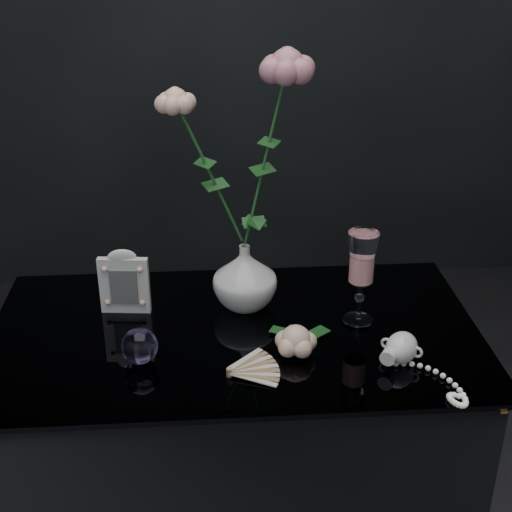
{
  "coord_description": "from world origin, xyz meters",
  "views": [
    {
      "loc": [
        -0.05,
        -1.25,
        1.58
      ],
      "look_at": [
        0.05,
        0.09,
        0.92
      ],
      "focal_mm": 50.0,
      "sensor_mm": 36.0,
      "label": 1
    }
  ],
  "objects_px": {
    "loose_rose": "(296,340)",
    "pearl_jar": "(402,346)",
    "picture_frame": "(124,281)",
    "vase": "(245,276)",
    "paperweight": "(140,346)",
    "wine_glass": "(361,278)"
  },
  "relations": [
    {
      "from": "loose_rose",
      "to": "picture_frame",
      "type": "bearing_deg",
      "value": 143.99
    },
    {
      "from": "wine_glass",
      "to": "loose_rose",
      "type": "height_order",
      "value": "wine_glass"
    },
    {
      "from": "vase",
      "to": "picture_frame",
      "type": "relative_size",
      "value": 0.98
    },
    {
      "from": "vase",
      "to": "wine_glass",
      "type": "bearing_deg",
      "value": -19.52
    },
    {
      "from": "wine_glass",
      "to": "paperweight",
      "type": "xyz_separation_m",
      "value": [
        -0.46,
        -0.12,
        -0.07
      ]
    },
    {
      "from": "wine_glass",
      "to": "picture_frame",
      "type": "xyz_separation_m",
      "value": [
        -0.51,
        0.08,
        -0.03
      ]
    },
    {
      "from": "paperweight",
      "to": "loose_rose",
      "type": "xyz_separation_m",
      "value": [
        0.31,
        0.01,
        -0.0
      ]
    },
    {
      "from": "wine_glass",
      "to": "pearl_jar",
      "type": "bearing_deg",
      "value": -69.99
    },
    {
      "from": "paperweight",
      "to": "pearl_jar",
      "type": "relative_size",
      "value": 0.33
    },
    {
      "from": "wine_glass",
      "to": "loose_rose",
      "type": "relative_size",
      "value": 1.13
    },
    {
      "from": "vase",
      "to": "pearl_jar",
      "type": "relative_size",
      "value": 0.67
    },
    {
      "from": "wine_glass",
      "to": "loose_rose",
      "type": "bearing_deg",
      "value": -142.73
    },
    {
      "from": "loose_rose",
      "to": "pearl_jar",
      "type": "relative_size",
      "value": 0.84
    },
    {
      "from": "vase",
      "to": "pearl_jar",
      "type": "bearing_deg",
      "value": -38.71
    },
    {
      "from": "picture_frame",
      "to": "loose_rose",
      "type": "xyz_separation_m",
      "value": [
        0.36,
        -0.2,
        -0.05
      ]
    },
    {
      "from": "loose_rose",
      "to": "pearl_jar",
      "type": "height_order",
      "value": "same"
    },
    {
      "from": "wine_glass",
      "to": "picture_frame",
      "type": "relative_size",
      "value": 1.38
    },
    {
      "from": "picture_frame",
      "to": "paperweight",
      "type": "bearing_deg",
      "value": -71.43
    },
    {
      "from": "paperweight",
      "to": "loose_rose",
      "type": "height_order",
      "value": "paperweight"
    },
    {
      "from": "vase",
      "to": "paperweight",
      "type": "bearing_deg",
      "value": -136.87
    },
    {
      "from": "picture_frame",
      "to": "loose_rose",
      "type": "height_order",
      "value": "picture_frame"
    },
    {
      "from": "paperweight",
      "to": "wine_glass",
      "type": "bearing_deg",
      "value": 14.64
    }
  ]
}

